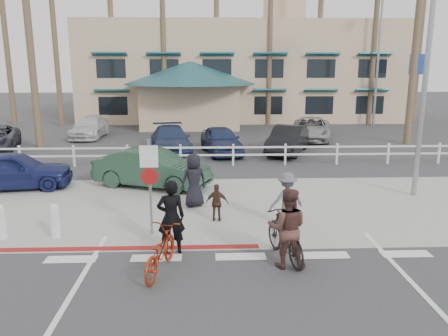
{
  "coord_description": "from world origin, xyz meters",
  "views": [
    {
      "loc": [
        -0.77,
        -9.03,
        4.43
      ],
      "look_at": [
        -0.28,
        3.57,
        1.5
      ],
      "focal_mm": 35.0,
      "sensor_mm": 36.0,
      "label": 1
    }
  ],
  "objects_px": {
    "bike_red": "(160,251)",
    "car_white_sedan": "(152,168)",
    "car_red_compact": "(13,170)",
    "bike_black": "(285,236)",
    "sign_post": "(150,182)"
  },
  "relations": [
    {
      "from": "bike_red",
      "to": "car_red_compact",
      "type": "bearing_deg",
      "value": -36.16
    },
    {
      "from": "bike_black",
      "to": "car_white_sedan",
      "type": "height_order",
      "value": "car_white_sedan"
    },
    {
      "from": "car_red_compact",
      "to": "bike_black",
      "type": "bearing_deg",
      "value": -134.17
    },
    {
      "from": "sign_post",
      "to": "bike_black",
      "type": "bearing_deg",
      "value": -27.73
    },
    {
      "from": "bike_red",
      "to": "car_red_compact",
      "type": "relative_size",
      "value": 0.45
    },
    {
      "from": "sign_post",
      "to": "car_red_compact",
      "type": "distance_m",
      "value": 7.4
    },
    {
      "from": "bike_red",
      "to": "bike_black",
      "type": "xyz_separation_m",
      "value": [
        2.85,
        0.55,
        0.09
      ]
    },
    {
      "from": "car_white_sedan",
      "to": "car_red_compact",
      "type": "height_order",
      "value": "car_white_sedan"
    },
    {
      "from": "bike_black",
      "to": "car_red_compact",
      "type": "height_order",
      "value": "car_red_compact"
    },
    {
      "from": "bike_red",
      "to": "car_white_sedan",
      "type": "bearing_deg",
      "value": -69.09
    },
    {
      "from": "sign_post",
      "to": "bike_black",
      "type": "distance_m",
      "value": 3.85
    },
    {
      "from": "bike_red",
      "to": "car_red_compact",
      "type": "xyz_separation_m",
      "value": [
        -6.13,
        7.01,
        0.22
      ]
    },
    {
      "from": "car_red_compact",
      "to": "sign_post",
      "type": "bearing_deg",
      "value": -138.22
    },
    {
      "from": "bike_black",
      "to": "car_white_sedan",
      "type": "distance_m",
      "value": 7.61
    },
    {
      "from": "car_white_sedan",
      "to": "sign_post",
      "type": "bearing_deg",
      "value": -152.52
    }
  ]
}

